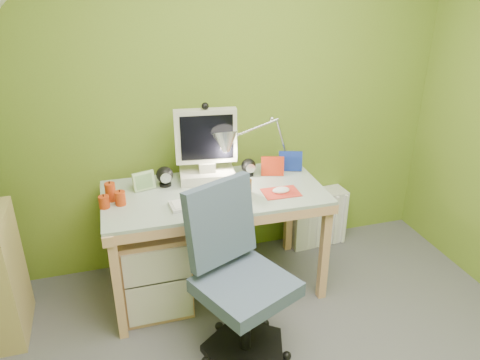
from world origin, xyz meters
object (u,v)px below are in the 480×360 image
object	(u,v)px
monitor	(206,141)
radiator	(317,218)
task_chair	(246,286)
desk	(215,241)
desk_lamp	(275,131)

from	to	relation	value
monitor	radiator	size ratio (longest dim) A/B	1.21
monitor	task_chair	size ratio (longest dim) A/B	0.56
desk	radiator	bearing A→B (deg)	21.22
monitor	radiator	bearing A→B (deg)	16.49
desk	desk_lamp	size ratio (longest dim) A/B	2.40
task_chair	radiator	size ratio (longest dim) A/B	2.15
monitor	radiator	world-z (taller)	monitor
desk	task_chair	distance (m)	0.62
desk	task_chair	bearing A→B (deg)	-87.67
task_chair	radiator	xyz separation A→B (m)	(0.86, 0.93, -0.24)
desk	monitor	xyz separation A→B (m)	(-0.00, 0.18, 0.61)
task_chair	desk_lamp	bearing A→B (deg)	36.88
desk	task_chair	xyz separation A→B (m)	(0.01, -0.61, 0.10)
desk_lamp	radiator	world-z (taller)	desk_lamp
radiator	task_chair	bearing A→B (deg)	-136.51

